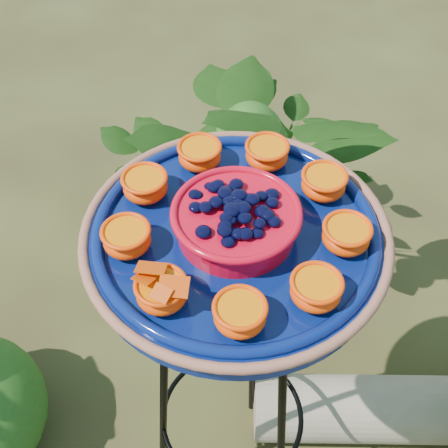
{
  "coord_description": "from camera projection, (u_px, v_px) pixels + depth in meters",
  "views": [
    {
      "loc": [
        0.31,
        -0.38,
        1.65
      ],
      "look_at": [
        -0.12,
        0.07,
        0.96
      ],
      "focal_mm": 50.0,
      "sensor_mm": 36.0,
      "label": 1
    }
  ],
  "objects": [
    {
      "name": "shrub_back_left",
      "position": [
        248.0,
        171.0,
        1.8
      ],
      "size": [
        0.98,
        0.96,
        0.83
      ],
      "primitive_type": "imported",
      "rotation": [
        0.0,
        0.0,
        0.61
      ],
      "color": "#234F15",
      "rests_on": "ground"
    },
    {
      "name": "driftwood_log",
      "position": [
        355.0,
        409.0,
        1.65
      ],
      "size": [
        0.51,
        0.49,
        0.18
      ],
      "primitive_type": "cylinder",
      "rotation": [
        0.0,
        1.57,
        0.75
      ],
      "color": "tan",
      "rests_on": "ground"
    },
    {
      "name": "tripod_stand",
      "position": [
        233.0,
        364.0,
        1.23
      ],
      "size": [
        0.43,
        0.43,
        0.89
      ],
      "rotation": [
        0.0,
        0.0,
        0.43
      ],
      "color": "black",
      "rests_on": "ground"
    },
    {
      "name": "feeder_dish",
      "position": [
        236.0,
        233.0,
        0.94
      ],
      "size": [
        0.6,
        0.6,
        0.11
      ],
      "rotation": [
        0.0,
        0.0,
        0.43
      ],
      "color": "#071757",
      "rests_on": "tripod_stand"
    }
  ]
}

